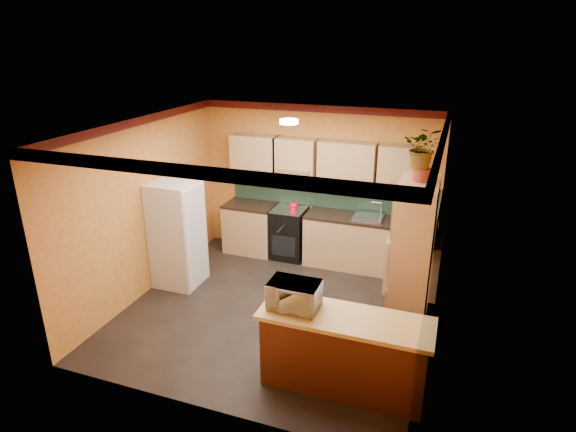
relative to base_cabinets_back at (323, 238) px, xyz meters
The scene contains 15 objects.
room_shell 2.25m from the base_cabinets_back, 96.86° to the right, with size 4.24×4.24×2.72m.
base_cabinets_back is the anchor object (origin of this frame).
countertop_back 0.46m from the base_cabinets_back, 90.00° to the right, with size 3.65×0.62×0.04m, color black.
stove 0.63m from the base_cabinets_back, behind, with size 0.58×0.58×0.91m, color black.
kettle 0.77m from the base_cabinets_back, behind, with size 0.17×0.17×0.18m, color #B20B1A, non-canonical shape.
sink 0.92m from the base_cabinets_back, ahead, with size 0.48×0.40×0.03m, color silver.
base_cabinets_right 1.68m from the base_cabinets_back, 18.50° to the right, with size 0.60×0.80×0.88m, color tan.
countertop_right 1.74m from the base_cabinets_back, 18.50° to the right, with size 0.62×0.80×0.04m, color black.
fridge 2.51m from the base_cabinets_back, 142.14° to the right, with size 0.68×0.66×1.70m, color silver.
pantry 2.39m from the base_cabinets_back, 44.57° to the right, with size 0.48×0.90×2.10m, color tan.
fern_pot 2.86m from the base_cabinets_back, 43.67° to the right, with size 0.22×0.22×0.16m, color maroon.
fern 3.08m from the base_cabinets_back, 43.67° to the right, with size 0.46×0.40×0.51m, color tan.
breakfast_bar 3.26m from the base_cabinets_back, 70.14° to the right, with size 1.80×0.55×0.88m, color #511E12.
bar_top 3.29m from the base_cabinets_back, 70.14° to the right, with size 1.90×0.65×0.05m, color tan.
microwave 3.18m from the base_cabinets_back, 80.38° to the right, with size 0.56×0.38×0.31m, color silver.
Camera 1 is at (2.23, -5.69, 3.79)m, focal length 30.00 mm.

